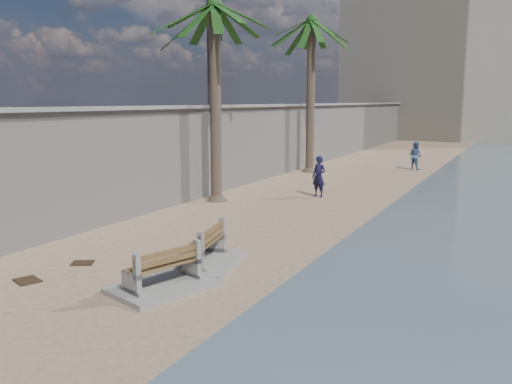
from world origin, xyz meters
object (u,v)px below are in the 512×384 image
(bench_near, at_px, (203,249))
(palm_mid, at_px, (214,8))
(person_b, at_px, (415,154))
(palm_back, at_px, (312,23))
(bench_far, at_px, (163,272))
(person_a, at_px, (319,174))

(bench_near, bearing_deg, palm_mid, 118.74)
(palm_mid, xyz_separation_m, person_b, (4.95, 13.08, -6.21))
(palm_mid, height_order, palm_back, palm_back)
(bench_far, xyz_separation_m, person_a, (-0.92, 11.53, 0.56))
(person_b, bearing_deg, person_a, 104.98)
(palm_mid, bearing_deg, person_b, 69.29)
(bench_far, distance_m, palm_back, 20.35)
(bench_far, xyz_separation_m, person_b, (0.85, 22.04, 0.50))
(bench_far, relative_size, palm_back, 0.27)
(palm_back, relative_size, person_a, 4.68)
(person_a, bearing_deg, bench_near, -69.36)
(palm_mid, bearing_deg, palm_back, 89.57)
(person_b, bearing_deg, palm_back, 60.19)
(palm_back, xyz_separation_m, person_a, (3.10, -7.01, -6.78))
(bench_far, relative_size, person_b, 1.35)
(palm_back, bearing_deg, palm_mid, -90.43)
(bench_far, xyz_separation_m, palm_back, (-4.02, 18.55, 7.34))
(person_b, bearing_deg, palm_mid, 93.86)
(bench_far, height_order, person_a, person_a)
(person_a, bearing_deg, person_b, 96.50)
(palm_mid, relative_size, person_b, 4.65)
(bench_near, xyz_separation_m, person_a, (-0.78, 9.77, 0.54))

